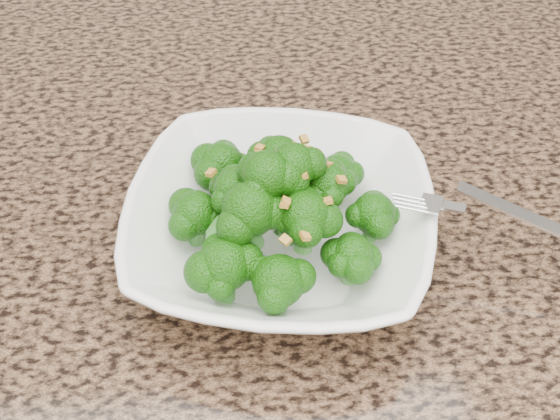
{
  "coord_description": "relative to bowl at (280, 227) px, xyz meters",
  "views": [
    {
      "loc": [
        0.12,
        -0.09,
        1.35
      ],
      "look_at": [
        0.15,
        0.31,
        0.95
      ],
      "focal_mm": 45.0,
      "sensor_mm": 36.0,
      "label": 1
    }
  ],
  "objects": [
    {
      "name": "fork",
      "position": [
        0.14,
        -0.02,
        0.04
      ],
      "size": [
        0.16,
        0.1,
        0.01
      ],
      "primitive_type": null,
      "rotation": [
        0.0,
        0.0,
        -0.47
      ],
      "color": "silver",
      "rests_on": "bowl"
    },
    {
      "name": "bowl",
      "position": [
        0.0,
        0.0,
        0.0
      ],
      "size": [
        0.29,
        0.29,
        0.06
      ],
      "primitive_type": "imported",
      "rotation": [
        0.0,
        0.0,
        -0.18
      ],
      "color": "white",
      "rests_on": "granite_counter"
    },
    {
      "name": "broccoli_pile",
      "position": [
        0.0,
        0.0,
        0.07
      ],
      "size": [
        0.22,
        0.22,
        0.07
      ],
      "primitive_type": null,
      "color": "#195B0A",
      "rests_on": "bowl"
    },
    {
      "name": "granite_counter",
      "position": [
        -0.15,
        -0.01,
        -0.05
      ],
      "size": [
        1.64,
        1.04,
        0.03
      ],
      "primitive_type": "cube",
      "color": "brown",
      "rests_on": "cabinet"
    },
    {
      "name": "garlic_topping",
      "position": [
        0.0,
        0.0,
        0.11
      ],
      "size": [
        0.13,
        0.13,
        0.01
      ],
      "primitive_type": null,
      "color": "#BD872E",
      "rests_on": "broccoli_pile"
    }
  ]
}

